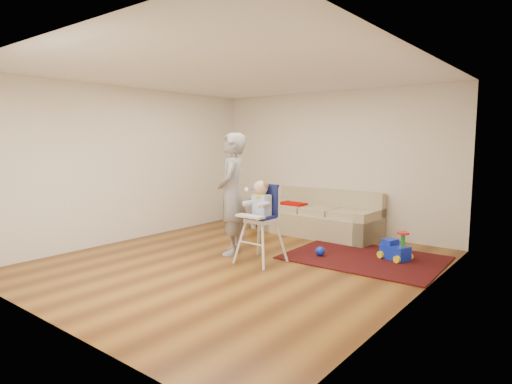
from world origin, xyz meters
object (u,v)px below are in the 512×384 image
Objects in this scene: sofa at (321,213)px; side_table at (254,212)px; high_chair at (261,223)px; ride_on_toy at (395,245)px; adult at (232,194)px; toy_ball at (320,251)px.

sofa reaches higher than side_table.
sofa is 1.69m from side_table.
sofa is 2.12m from high_chair.
high_chair is at bearing -119.52° from ride_on_toy.
high_chair is 0.64× the size of adult.
side_table is 3.38× the size of toy_ball.
side_table reaches higher than ride_on_toy.
ride_on_toy reaches higher than toy_ball.
toy_ball is at bearing -30.61° from side_table.
side_table is at bearing 178.55° from adult.
sofa reaches higher than toy_ball.
adult is (-0.65, 0.11, 0.36)m from high_chair.
sofa reaches higher than ride_on_toy.
high_chair is at bearing -124.48° from toy_ball.
high_chair reaches higher than sofa.
adult reaches higher than ride_on_toy.
ride_on_toy is 0.36× the size of high_chair.
adult is at bearing -59.70° from side_table.
ride_on_toy is at bearing 29.05° from toy_ball.
sofa is at bearing 96.75° from high_chair.
sofa is at bearing -4.15° from side_table.
adult reaches higher than high_chair.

